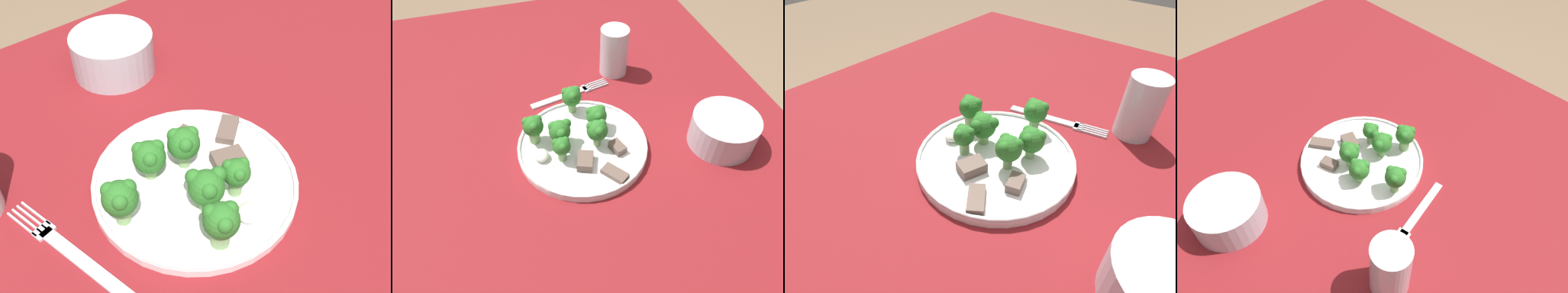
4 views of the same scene
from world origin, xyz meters
TOP-DOWN VIEW (x-y plane):
  - table at (0.00, 0.00)m, footprint 1.26×0.95m
  - dinner_plate at (0.00, 0.02)m, footprint 0.25×0.25m
  - fork at (-0.17, 0.04)m, footprint 0.06×0.19m
  - cream_bowl at (0.06, 0.29)m, footprint 0.13×0.13m
  - drinking_glass at (-0.22, 0.17)m, footprint 0.07×0.07m
  - broccoli_floret_near_rim_left at (-0.04, 0.07)m, footprint 0.04×0.04m
  - broccoli_floret_center_left at (0.01, 0.05)m, footprint 0.04×0.04m
  - broccoli_floret_back_left at (-0.10, 0.03)m, footprint 0.04×0.04m
  - broccoli_floret_front_left at (-0.04, -0.06)m, footprint 0.04×0.04m
  - broccoli_floret_center_back at (-0.02, -0.02)m, footprint 0.04×0.04m
  - broccoli_floret_mid_cluster at (0.02, -0.02)m, footprint 0.03×0.03m
  - meat_slice_front_slice at (0.09, 0.06)m, footprint 0.05×0.05m
  - meat_slice_middle_slice at (0.03, 0.09)m, footprint 0.04×0.03m
  - meat_slice_rear_slice at (0.05, 0.02)m, footprint 0.05×0.04m
  - sauce_dollop at (0.01, -0.06)m, footprint 0.03×0.03m

SIDE VIEW (x-z plane):
  - table at x=0.00m, z-range 0.27..0.98m
  - fork at x=-0.17m, z-range 0.72..0.72m
  - dinner_plate at x=0.00m, z-range 0.72..0.73m
  - meat_slice_front_slice at x=0.09m, z-range 0.73..0.74m
  - meat_slice_middle_slice at x=0.03m, z-range 0.73..0.74m
  - sauce_dollop at x=0.01m, z-range 0.73..0.75m
  - meat_slice_rear_slice at x=0.05m, z-range 0.73..0.75m
  - cream_bowl at x=0.06m, z-range 0.71..0.78m
  - broccoli_floret_mid_cluster at x=0.02m, z-range 0.74..0.79m
  - broccoli_floret_near_rim_left at x=-0.04m, z-range 0.74..0.79m
  - broccoli_floret_center_back at x=-0.02m, z-range 0.74..0.79m
  - drinking_glass at x=-0.22m, z-range 0.71..0.82m
  - broccoli_floret_center_left at x=0.01m, z-range 0.74..0.80m
  - broccoli_floret_front_left at x=-0.04m, z-range 0.74..0.80m
  - broccoli_floret_back_left at x=-0.10m, z-range 0.74..0.80m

